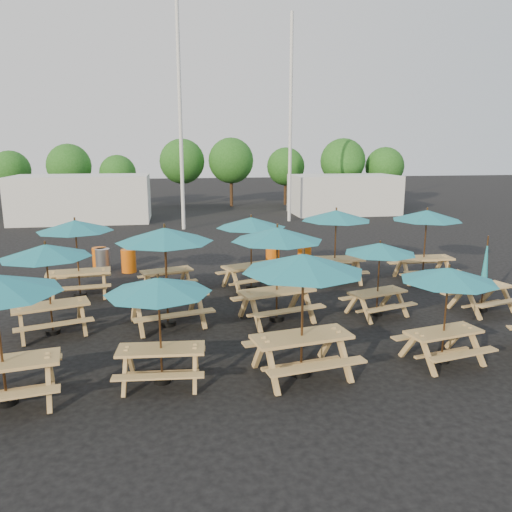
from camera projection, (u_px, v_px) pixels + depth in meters
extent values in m
plane|color=black|center=(264.00, 303.00, 14.67)|extent=(120.00, 120.00, 0.00)
cube|color=tan|center=(3.00, 363.00, 8.78)|extent=(2.00, 1.06, 0.06)
cube|color=tan|center=(9.00, 364.00, 9.49)|extent=(1.91, 0.60, 0.04)
cylinder|color=black|center=(7.00, 401.00, 8.94)|extent=(0.38, 0.38, 0.11)
cylinder|color=brown|center=(0.00, 340.00, 8.69)|extent=(0.05, 0.05, 2.42)
cube|color=tan|center=(51.00, 305.00, 12.15)|extent=(1.90, 1.19, 0.06)
cube|color=tan|center=(54.00, 325.00, 11.65)|extent=(1.76, 0.77, 0.04)
cube|color=tan|center=(49.00, 309.00, 12.78)|extent=(1.76, 0.77, 0.04)
cylinder|color=black|center=(53.00, 331.00, 12.30)|extent=(0.35, 0.35, 0.10)
cylinder|color=brown|center=(49.00, 289.00, 12.06)|extent=(0.04, 0.04, 2.27)
cone|color=teal|center=(46.00, 251.00, 11.86)|extent=(2.69, 2.69, 0.32)
cube|color=tan|center=(79.00, 272.00, 15.20)|extent=(1.94, 0.93, 0.06)
cube|color=tan|center=(78.00, 287.00, 14.62)|extent=(1.88, 0.47, 0.04)
cube|color=tan|center=(81.00, 276.00, 15.91)|extent=(1.88, 0.47, 0.04)
cylinder|color=black|center=(80.00, 295.00, 15.36)|extent=(0.37, 0.37, 0.10)
cylinder|color=brown|center=(78.00, 258.00, 15.11)|extent=(0.05, 0.05, 2.39)
cone|color=teal|center=(75.00, 226.00, 14.89)|extent=(2.50, 2.50, 0.33)
cube|color=tan|center=(161.00, 349.00, 9.62)|extent=(1.72, 0.78, 0.06)
cube|color=tan|center=(158.00, 376.00, 9.08)|extent=(1.69, 0.37, 0.04)
cube|color=tan|center=(164.00, 350.00, 10.27)|extent=(1.69, 0.37, 0.04)
cylinder|color=black|center=(162.00, 380.00, 9.75)|extent=(0.33, 0.33, 0.09)
cylinder|color=brown|center=(160.00, 331.00, 9.53)|extent=(0.04, 0.04, 2.14)
cone|color=teal|center=(158.00, 285.00, 9.34)|extent=(2.18, 2.18, 0.30)
cube|color=tan|center=(167.00, 294.00, 12.71)|extent=(2.14, 1.25, 0.07)
cube|color=tan|center=(175.00, 315.00, 12.12)|extent=(2.02, 0.76, 0.04)
cube|color=tan|center=(161.00, 299.00, 13.44)|extent=(2.02, 0.76, 0.04)
cylinder|color=black|center=(168.00, 323.00, 12.88)|extent=(0.40, 0.40, 0.11)
cylinder|color=brown|center=(166.00, 277.00, 12.61)|extent=(0.05, 0.05, 2.57)
cone|color=teal|center=(165.00, 235.00, 12.38)|extent=(2.95, 2.95, 0.36)
cube|color=tan|center=(167.00, 271.00, 15.83)|extent=(1.71, 1.06, 0.05)
cube|color=tan|center=(173.00, 283.00, 15.37)|extent=(1.59, 0.68, 0.04)
cube|color=tan|center=(162.00, 274.00, 16.39)|extent=(1.59, 0.68, 0.04)
cylinder|color=black|center=(167.00, 289.00, 15.96)|extent=(0.32, 0.32, 0.09)
cylinder|color=brown|center=(166.00, 259.00, 15.75)|extent=(0.04, 0.04, 2.04)
cone|color=teal|center=(165.00, 233.00, 15.56)|extent=(2.41, 2.41, 0.28)
cube|color=tan|center=(302.00, 337.00, 9.91)|extent=(2.08, 1.10, 0.07)
cube|color=tan|center=(318.00, 366.00, 9.31)|extent=(2.00, 0.61, 0.04)
cube|color=tan|center=(287.00, 339.00, 10.65)|extent=(2.00, 0.61, 0.04)
cylinder|color=black|center=(301.00, 372.00, 10.07)|extent=(0.40, 0.40, 0.11)
cylinder|color=brown|center=(302.00, 315.00, 9.81)|extent=(0.05, 0.05, 2.53)
cone|color=teal|center=(303.00, 263.00, 9.58)|extent=(2.77, 2.77, 0.35)
cube|color=tan|center=(277.00, 291.00, 13.07)|extent=(2.11, 1.25, 0.07)
cube|color=tan|center=(290.00, 310.00, 12.49)|extent=(1.98, 0.77, 0.04)
cube|color=tan|center=(265.00, 295.00, 13.78)|extent=(1.98, 0.77, 0.04)
cylinder|color=black|center=(276.00, 318.00, 13.23)|extent=(0.39, 0.39, 0.11)
cylinder|color=brown|center=(277.00, 274.00, 12.97)|extent=(0.05, 0.05, 2.52)
cone|color=teal|center=(277.00, 234.00, 12.74)|extent=(2.92, 2.92, 0.35)
cube|color=tan|center=(251.00, 266.00, 16.05)|extent=(1.97, 1.29, 0.06)
cube|color=tan|center=(262.00, 279.00, 15.54)|extent=(1.82, 0.86, 0.04)
cube|color=tan|center=(242.00, 270.00, 16.69)|extent=(1.82, 0.86, 0.04)
cylinder|color=black|center=(251.00, 287.00, 16.21)|extent=(0.37, 0.37, 0.10)
cylinder|color=brown|center=(251.00, 253.00, 15.96)|extent=(0.04, 0.04, 2.35)
cone|color=teal|center=(251.00, 222.00, 15.75)|extent=(2.84, 2.84, 0.33)
cube|color=tan|center=(444.00, 332.00, 10.56)|extent=(1.74, 0.96, 0.05)
cube|color=tan|center=(464.00, 354.00, 10.07)|extent=(1.65, 0.56, 0.04)
cube|color=tan|center=(424.00, 334.00, 11.16)|extent=(1.65, 0.56, 0.04)
cylinder|color=black|center=(441.00, 359.00, 10.70)|extent=(0.33, 0.33, 0.09)
cylinder|color=brown|center=(445.00, 315.00, 10.48)|extent=(0.04, 0.04, 2.09)
cone|color=teal|center=(449.00, 274.00, 10.29)|extent=(2.35, 2.35, 0.29)
cube|color=tan|center=(378.00, 292.00, 13.51)|extent=(1.70, 1.06, 0.05)
cube|color=tan|center=(392.00, 307.00, 13.05)|extent=(1.58, 0.68, 0.04)
cube|color=tan|center=(364.00, 296.00, 14.07)|extent=(1.58, 0.68, 0.04)
cylinder|color=black|center=(376.00, 313.00, 13.64)|extent=(0.32, 0.32, 0.09)
cylinder|color=brown|center=(378.00, 279.00, 13.43)|extent=(0.04, 0.04, 2.03)
cone|color=teal|center=(380.00, 248.00, 13.24)|extent=(2.40, 2.40, 0.28)
cube|color=tan|center=(335.00, 259.00, 16.87)|extent=(1.98, 0.89, 0.06)
cube|color=tan|center=(340.00, 273.00, 16.24)|extent=(1.95, 0.41, 0.04)
cube|color=tan|center=(329.00, 263.00, 17.62)|extent=(1.95, 0.41, 0.04)
cylinder|color=black|center=(334.00, 280.00, 17.03)|extent=(0.39, 0.39, 0.11)
cylinder|color=brown|center=(335.00, 246.00, 16.77)|extent=(0.05, 0.05, 2.47)
cone|color=teal|center=(336.00, 215.00, 16.55)|extent=(2.50, 2.50, 0.34)
cube|color=tan|center=(483.00, 287.00, 13.86)|extent=(1.79, 1.08, 0.06)
cube|color=tan|center=(501.00, 303.00, 13.37)|extent=(1.68, 0.67, 0.04)
cube|color=tan|center=(465.00, 291.00, 14.46)|extent=(1.68, 0.67, 0.04)
cylinder|color=black|center=(481.00, 309.00, 14.00)|extent=(0.34, 0.34, 0.09)
cylinder|color=brown|center=(485.00, 274.00, 13.77)|extent=(0.04, 0.04, 2.14)
cone|color=teal|center=(486.00, 261.00, 13.69)|extent=(0.21, 0.21, 1.40)
cube|color=tan|center=(424.00, 258.00, 17.01)|extent=(1.95, 0.81, 0.06)
cube|color=tan|center=(433.00, 272.00, 16.40)|extent=(1.93, 0.33, 0.04)
cube|color=tan|center=(414.00, 262.00, 17.76)|extent=(1.93, 0.33, 0.04)
cylinder|color=black|center=(422.00, 279.00, 17.17)|extent=(0.38, 0.38, 0.11)
cylinder|color=brown|center=(425.00, 245.00, 16.92)|extent=(0.05, 0.05, 2.45)
cone|color=teal|center=(427.00, 215.00, 16.69)|extent=(2.40, 2.40, 0.34)
cylinder|color=#E15F0D|center=(100.00, 259.00, 18.54)|extent=(0.53, 0.53, 0.85)
cylinder|color=gray|center=(103.00, 260.00, 18.33)|extent=(0.53, 0.53, 0.85)
cylinder|color=#E15F0D|center=(129.00, 261.00, 18.22)|extent=(0.53, 0.53, 0.85)
cylinder|color=#E15F0D|center=(273.00, 256.00, 19.09)|extent=(0.53, 0.53, 0.85)
cylinder|color=#E15F0D|center=(304.00, 254.00, 19.31)|extent=(0.53, 0.53, 0.85)
cylinder|color=silver|center=(180.00, 118.00, 26.54)|extent=(0.20, 0.20, 12.00)
cylinder|color=silver|center=(290.00, 121.00, 29.51)|extent=(0.20, 0.20, 12.00)
cube|color=silver|center=(82.00, 199.00, 30.42)|extent=(8.00, 4.00, 2.80)
cube|color=silver|center=(343.00, 194.00, 34.14)|extent=(7.00, 4.00, 2.60)
cylinder|color=#382314|center=(13.00, 196.00, 36.51)|extent=(0.24, 0.24, 1.92)
sphere|color=#1E5919|center=(11.00, 170.00, 36.11)|extent=(2.80, 2.80, 2.80)
cylinder|color=#382314|center=(71.00, 195.00, 35.89)|extent=(0.24, 0.24, 2.14)
sphere|color=#1E5919|center=(69.00, 166.00, 35.44)|extent=(3.11, 3.11, 3.11)
cylinder|color=#382314|center=(119.00, 197.00, 36.23)|extent=(0.24, 0.24, 1.78)
sphere|color=#1E5919|center=(118.00, 173.00, 35.85)|extent=(2.59, 2.59, 2.59)
cylinder|color=#382314|center=(183.00, 191.00, 37.94)|extent=(0.24, 0.24, 2.31)
sphere|color=#1E5919|center=(182.00, 161.00, 37.46)|extent=(3.36, 3.36, 3.36)
cylinder|color=#382314|center=(231.00, 191.00, 38.09)|extent=(0.24, 0.24, 2.35)
sphere|color=#1E5919|center=(231.00, 161.00, 37.59)|extent=(3.41, 3.41, 3.41)
cylinder|color=#382314|center=(285.00, 192.00, 39.22)|extent=(0.24, 0.24, 2.02)
sphere|color=#1E5919|center=(286.00, 166.00, 38.80)|extent=(2.94, 2.94, 2.94)
cylinder|color=#382314|center=(342.00, 191.00, 38.12)|extent=(0.24, 0.24, 2.32)
sphere|color=#1E5919|center=(343.00, 161.00, 37.63)|extent=(3.38, 3.38, 3.38)
cylinder|color=#382314|center=(383.00, 192.00, 38.72)|extent=(0.24, 0.24, 2.03)
sphere|color=#1E5919|center=(385.00, 166.00, 38.30)|extent=(2.95, 2.95, 2.95)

